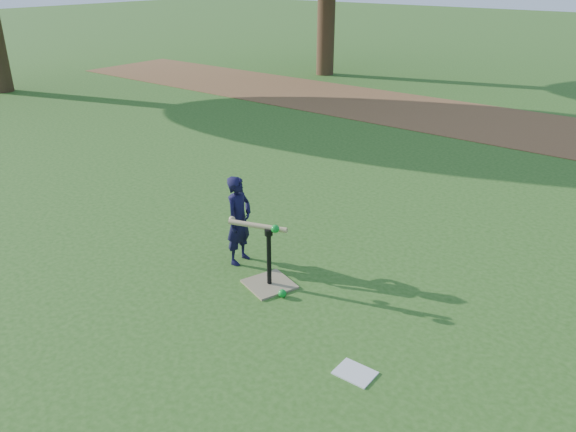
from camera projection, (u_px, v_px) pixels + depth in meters
The scene contains 7 objects.
ground at pixel (251, 273), 5.81m from camera, with size 80.00×80.00×0.00m, color #285116.
dirt_strip at pixel (501, 125), 11.19m from camera, with size 24.00×3.00×0.01m, color brown.
child at pixel (239, 220), 5.85m from camera, with size 0.35×0.23×0.96m, color black.
wiffle_ball_ground at pixel (282, 293), 5.37m from camera, with size 0.08×0.08×0.08m, color #0D9226.
clipboard at pixel (355, 373), 4.38m from camera, with size 0.30×0.23×0.01m, color silver.
batting_tee at pixel (269, 276), 5.54m from camera, with size 0.55×0.55×0.61m.
swing_action at pixel (258, 226), 5.37m from camera, with size 0.62×0.24×0.10m.
Camera 1 is at (3.42, -3.75, 2.92)m, focal length 35.00 mm.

